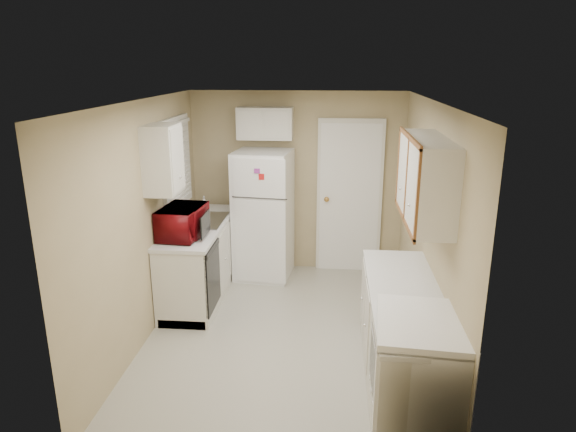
{
  "coord_description": "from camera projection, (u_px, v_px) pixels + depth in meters",
  "views": [
    {
      "loc": [
        0.46,
        -4.78,
        2.74
      ],
      "look_at": [
        0.0,
        0.5,
        1.15
      ],
      "focal_mm": 32.0,
      "sensor_mm": 36.0,
      "label": 1
    }
  ],
  "objects": [
    {
      "name": "wall_right",
      "position": [
        428.0,
        229.0,
        4.93
      ],
      "size": [
        3.8,
        3.8,
        0.0
      ],
      "primitive_type": "plane",
      "color": "tan",
      "rests_on": "floor"
    },
    {
      "name": "refrigerator",
      "position": [
        264.0,
        215.0,
        6.66
      ],
      "size": [
        0.76,
        0.75,
        1.68
      ],
      "primitive_type": "cube",
      "rotation": [
        0.0,
        0.0,
        -0.12
      ],
      "color": "white",
      "rests_on": "floor"
    },
    {
      "name": "interior_door",
      "position": [
        349.0,
        197.0,
        6.81
      ],
      "size": [
        0.86,
        0.06,
        2.08
      ],
      "primitive_type": "cube",
      "color": "white",
      "rests_on": "floor"
    },
    {
      "name": "upper_cabinet_right",
      "position": [
        426.0,
        179.0,
        4.29
      ],
      "size": [
        0.3,
        1.2,
        0.7
      ],
      "primitive_type": "cube",
      "color": "silver",
      "rests_on": "wall_right"
    },
    {
      "name": "sink",
      "position": [
        202.0,
        224.0,
        6.23
      ],
      "size": [
        0.54,
        0.74,
        0.16
      ],
      "primitive_type": "cube",
      "color": "gray",
      "rests_on": "left_counter"
    },
    {
      "name": "window_blinds",
      "position": [
        177.0,
        163.0,
        6.04
      ],
      "size": [
        0.1,
        0.98,
        1.08
      ],
      "primitive_type": "cube",
      "color": "silver",
      "rests_on": "wall_left"
    },
    {
      "name": "floor",
      "position": [
        284.0,
        334.0,
        5.39
      ],
      "size": [
        3.8,
        3.8,
        0.0
      ],
      "primitive_type": "plane",
      "color": "beige",
      "rests_on": "ground"
    },
    {
      "name": "right_counter",
      "position": [
        402.0,
        340.0,
        4.4
      ],
      "size": [
        0.6,
        2.0,
        0.9
      ],
      "primitive_type": "cube",
      "color": "silver",
      "rests_on": "floor"
    },
    {
      "name": "wall_back",
      "position": [
        297.0,
        183.0,
        6.86
      ],
      "size": [
        2.8,
        2.8,
        0.0
      ],
      "primitive_type": "plane",
      "color": "tan",
      "rests_on": "floor"
    },
    {
      "name": "microwave",
      "position": [
        183.0,
        224.0,
        5.6
      ],
      "size": [
        0.64,
        0.39,
        0.41
      ],
      "primitive_type": "imported",
      "rotation": [
        0.0,
        0.0,
        1.48
      ],
      "color": "maroon",
      "rests_on": "left_counter"
    },
    {
      "name": "wall_front",
      "position": [
        255.0,
        317.0,
        3.23
      ],
      "size": [
        2.8,
        2.8,
        0.0
      ],
      "primitive_type": "plane",
      "color": "tan",
      "rests_on": "floor"
    },
    {
      "name": "cabinet_over_fridge",
      "position": [
        265.0,
        123.0,
        6.52
      ],
      "size": [
        0.7,
        0.3,
        0.4
      ],
      "primitive_type": "cube",
      "color": "silver",
      "rests_on": "wall_back"
    },
    {
      "name": "soap_bottle",
      "position": [
        204.0,
        205.0,
        6.53
      ],
      "size": [
        0.12,
        0.12,
        0.22
      ],
      "primitive_type": "imported",
      "rotation": [
        0.0,
        0.0,
        0.26
      ],
      "color": "silver",
      "rests_on": "left_counter"
    },
    {
      "name": "dishwasher",
      "position": [
        213.0,
        277.0,
        5.6
      ],
      "size": [
        0.03,
        0.58,
        0.72
      ],
      "primitive_type": "cube",
      "color": "black",
      "rests_on": "floor"
    },
    {
      "name": "upper_cabinet_left",
      "position": [
        163.0,
        159.0,
        5.18
      ],
      "size": [
        0.3,
        0.45,
        0.7
      ],
      "primitive_type": "cube",
      "color": "silver",
      "rests_on": "wall_left"
    },
    {
      "name": "left_counter",
      "position": [
        200.0,
        260.0,
        6.21
      ],
      "size": [
        0.6,
        1.8,
        0.9
      ],
      "primitive_type": "cube",
      "color": "silver",
      "rests_on": "floor"
    },
    {
      "name": "ceiling",
      "position": [
        283.0,
        101.0,
        4.7
      ],
      "size": [
        3.8,
        3.8,
        0.0
      ],
      "primitive_type": "plane",
      "color": "white",
      "rests_on": "floor"
    },
    {
      "name": "stove",
      "position": [
        418.0,
        378.0,
        3.82
      ],
      "size": [
        0.71,
        0.85,
        0.97
      ],
      "primitive_type": "cube",
      "rotation": [
        0.0,
        0.0,
        -0.08
      ],
      "color": "white",
      "rests_on": "floor"
    },
    {
      "name": "wall_left",
      "position": [
        145.0,
        222.0,
        5.16
      ],
      "size": [
        3.8,
        3.8,
        0.0
      ],
      "primitive_type": "plane",
      "color": "tan",
      "rests_on": "floor"
    }
  ]
}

